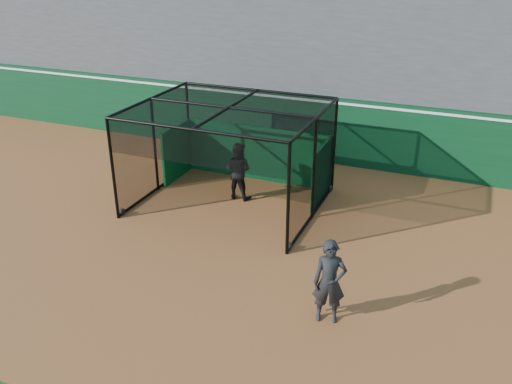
% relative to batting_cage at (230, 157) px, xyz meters
% --- Properties ---
extents(ground, '(120.00, 120.00, 0.00)m').
position_rel_batting_cage_xyz_m(ground, '(0.81, -3.76, -1.56)').
color(ground, brown).
rests_on(ground, ground).
extents(outfield_wall, '(50.00, 0.50, 2.50)m').
position_rel_batting_cage_xyz_m(outfield_wall, '(0.81, 4.74, -0.27)').
color(outfield_wall, '#0A381B').
rests_on(outfield_wall, ground).
extents(grandstand, '(50.00, 7.85, 8.95)m').
position_rel_batting_cage_xyz_m(grandstand, '(0.81, 8.52, 2.91)').
color(grandstand, '#4C4C4F').
rests_on(grandstand, ground).
extents(batting_cage, '(5.49, 4.61, 3.13)m').
position_rel_batting_cage_xyz_m(batting_cage, '(0.00, 0.00, 0.00)').
color(batting_cage, black).
rests_on(batting_cage, ground).
extents(batter, '(0.93, 0.73, 1.88)m').
position_rel_batting_cage_xyz_m(batter, '(0.05, 0.46, -0.62)').
color(batter, black).
rests_on(batter, ground).
extents(on_deck_player, '(0.81, 0.65, 1.95)m').
position_rel_batting_cage_xyz_m(on_deck_player, '(4.45, -4.56, -0.59)').
color(on_deck_player, black).
rests_on(on_deck_player, ground).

